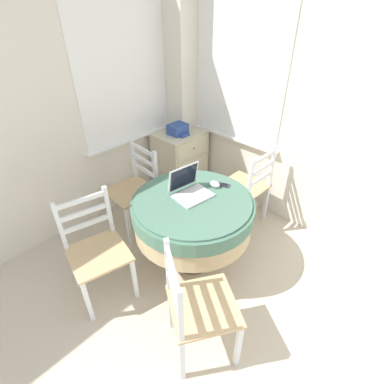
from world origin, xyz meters
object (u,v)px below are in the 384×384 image
(round_dining_table, at_px, (193,213))
(book_on_cabinet, at_px, (179,133))
(dining_chair_camera_near, at_px, (197,307))
(laptop, at_px, (190,189))
(storage_box, at_px, (178,129))
(dining_chair_left_flank, at_px, (97,250))
(cell_phone, at_px, (224,185))
(dining_chair_near_back_window, at_px, (135,189))
(computer_mouse, at_px, (215,184))
(dining_chair_near_right_window, at_px, (247,187))
(corner_cabinet, at_px, (180,160))

(round_dining_table, distance_m, book_on_cabinet, 1.28)
(book_on_cabinet, bearing_deg, dining_chair_camera_near, -131.96)
(laptop, xyz_separation_m, storage_box, (0.77, 0.92, 0.05))
(round_dining_table, relative_size, dining_chair_left_flank, 1.14)
(dining_chair_left_flank, relative_size, storage_box, 4.34)
(storage_box, bearing_deg, cell_phone, -113.71)
(dining_chair_near_back_window, bearing_deg, computer_mouse, -71.25)
(laptop, distance_m, cell_phone, 0.34)
(round_dining_table, relative_size, dining_chair_near_back_window, 1.14)
(round_dining_table, relative_size, storage_box, 4.97)
(round_dining_table, relative_size, dining_chair_near_right_window, 1.14)
(storage_box, xyz_separation_m, book_on_cabinet, (0.00, -0.02, -0.05))
(dining_chair_near_back_window, bearing_deg, dining_chair_left_flank, -147.66)
(dining_chair_near_right_window, height_order, corner_cabinet, dining_chair_near_right_window)
(corner_cabinet, bearing_deg, dining_chair_near_right_window, -92.48)
(laptop, distance_m, computer_mouse, 0.25)
(round_dining_table, height_order, dining_chair_near_back_window, dining_chair_near_back_window)
(round_dining_table, bearing_deg, corner_cabinet, 49.87)
(round_dining_table, xyz_separation_m, dining_chair_left_flank, (-0.76, 0.34, -0.12))
(dining_chair_near_right_window, relative_size, dining_chair_camera_near, 1.00)
(dining_chair_near_back_window, height_order, storage_box, dining_chair_near_back_window)
(cell_phone, distance_m, corner_cabinet, 1.25)
(laptop, distance_m, dining_chair_near_right_window, 0.85)
(computer_mouse, relative_size, corner_cabinet, 0.13)
(laptop, xyz_separation_m, cell_phone, (0.31, -0.13, -0.05))
(dining_chair_near_right_window, distance_m, dining_chair_camera_near, 1.53)
(computer_mouse, relative_size, storage_box, 0.49)
(dining_chair_left_flank, bearing_deg, cell_phone, -19.78)
(round_dining_table, bearing_deg, book_on_cabinet, 50.23)
(cell_phone, xyz_separation_m, dining_chair_near_back_window, (-0.35, 0.87, -0.27))
(cell_phone, relative_size, dining_chair_camera_near, 0.13)
(dining_chair_camera_near, bearing_deg, storage_box, 48.46)
(laptop, distance_m, dining_chair_near_back_window, 0.81)
(laptop, relative_size, computer_mouse, 3.27)
(round_dining_table, bearing_deg, laptop, 61.30)
(round_dining_table, height_order, computer_mouse, computer_mouse)
(round_dining_table, bearing_deg, dining_chair_camera_near, -135.31)
(laptop, height_order, book_on_cabinet, laptop)
(computer_mouse, relative_size, cell_phone, 0.90)
(dining_chair_camera_near, bearing_deg, dining_chair_left_flank, 100.14)
(corner_cabinet, bearing_deg, round_dining_table, -130.13)
(computer_mouse, height_order, dining_chair_near_back_window, dining_chair_near_back_window)
(cell_phone, distance_m, storage_box, 1.15)
(dining_chair_near_back_window, bearing_deg, laptop, -86.62)
(round_dining_table, distance_m, dining_chair_left_flank, 0.84)
(cell_phone, bearing_deg, dining_chair_near_back_window, 111.89)
(laptop, distance_m, book_on_cabinet, 1.19)
(dining_chair_near_right_window, bearing_deg, round_dining_table, 179.44)
(dining_chair_left_flank, bearing_deg, computer_mouse, -18.61)
(laptop, bearing_deg, dining_chair_left_flank, 161.41)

